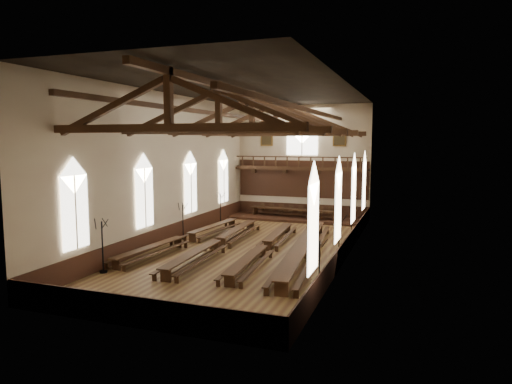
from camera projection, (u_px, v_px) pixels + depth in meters
ground at (252, 249)px, 29.04m from camera, size 26.00×26.00×0.00m
room_walls at (252, 147)px, 28.31m from camera, size 26.00×26.00×26.00m
wainscot_band at (252, 240)px, 28.97m from camera, size 12.00×26.00×1.20m
side_windows at (252, 191)px, 28.62m from camera, size 11.85×19.80×4.50m
end_window at (302, 136)px, 40.30m from camera, size 2.80×0.12×3.80m
minstrels_gallery at (301, 174)px, 40.45m from camera, size 11.80×1.24×3.70m
portraits at (302, 138)px, 40.31m from camera, size 7.75×0.09×1.45m
roof_trusses at (252, 119)px, 28.11m from camera, size 11.70×25.70×2.80m
refectory_row_a at (186, 237)px, 30.20m from camera, size 1.97×13.87×0.68m
refectory_row_b at (217, 242)px, 28.68m from camera, size 1.78×14.28×0.73m
refectory_row_c at (264, 246)px, 27.71m from camera, size 1.82×13.85×0.68m
refectory_row_d at (304, 247)px, 27.00m from camera, size 2.35×15.08×0.81m
dais at (293, 218)px, 39.82m from camera, size 11.40×3.20×0.21m
high_table at (293, 210)px, 39.74m from camera, size 7.95×1.63×0.74m
high_chairs at (295, 210)px, 40.47m from camera, size 6.72×0.42×0.94m
candelabrum_left_near at (103, 256)px, 23.76m from camera, size 0.87×0.83×2.88m
candelabrum_left_mid at (183, 228)px, 31.84m from camera, size 0.76×0.77×2.58m
candelabrum_left_far at (220, 214)px, 37.82m from camera, size 0.72×0.81×2.63m
candelabrum_right_near at (319, 272)px, 21.55m from camera, size 0.67×0.70×2.33m
candelabrum_right_mid at (339, 245)px, 26.83m from camera, size 0.71×0.79×2.58m
candelabrum_right_far at (352, 229)px, 31.85m from camera, size 0.67×0.71×2.36m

